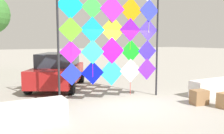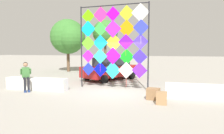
% 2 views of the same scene
% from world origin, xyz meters
% --- Properties ---
extents(ground, '(120.00, 120.00, 0.00)m').
position_xyz_m(ground, '(0.00, 0.00, 0.00)').
color(ground, '#9E998E').
extents(plaza_ledge_right, '(3.41, 0.56, 0.63)m').
position_xyz_m(plaza_ledge_right, '(4.15, -0.37, 0.31)').
color(plaza_ledge_right, silver).
rests_on(plaza_ledge_right, ground).
extents(kite_display_rack, '(3.85, 0.39, 4.49)m').
position_xyz_m(kite_display_rack, '(-0.27, 0.89, 2.57)').
color(kite_display_rack, '#232328').
rests_on(kite_display_rack, ground).
extents(parked_car, '(3.52, 4.36, 1.57)m').
position_xyz_m(parked_car, '(-1.32, 4.10, 0.79)').
color(parked_car, maroon).
rests_on(parked_car, ground).
extents(cardboard_box_small, '(0.58, 0.47, 0.49)m').
position_xyz_m(cardboard_box_small, '(1.95, -1.02, 0.25)').
color(cardboard_box_small, olive).
rests_on(cardboard_box_small, ground).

